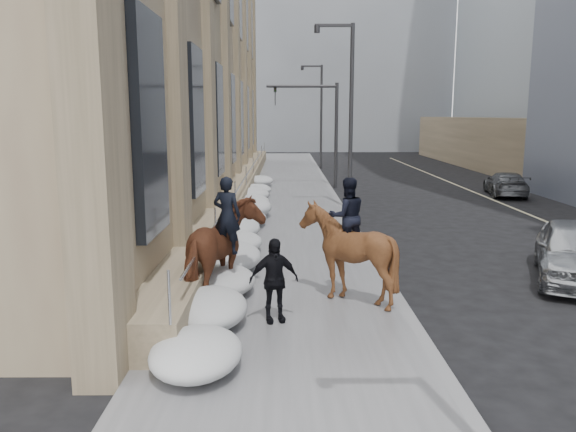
{
  "coord_description": "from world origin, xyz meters",
  "views": [
    {
      "loc": [
        0.04,
        -10.53,
        4.21
      ],
      "look_at": [
        0.12,
        3.35,
        1.7
      ],
      "focal_mm": 35.0,
      "sensor_mm": 36.0,
      "label": 1
    }
  ],
  "objects_px": {
    "mounted_horse_right": "(347,249)",
    "car_grey": "(506,184)",
    "mounted_horse_left": "(223,250)",
    "pedestrian": "(274,280)",
    "car_silver": "(576,251)"
  },
  "relations": [
    {
      "from": "car_grey",
      "to": "mounted_horse_right",
      "type": "bearing_deg",
      "value": 69.78
    },
    {
      "from": "pedestrian",
      "to": "car_silver",
      "type": "distance_m",
      "value": 8.28
    },
    {
      "from": "car_grey",
      "to": "mounted_horse_left",
      "type": "bearing_deg",
      "value": 63.56
    },
    {
      "from": "mounted_horse_left",
      "to": "mounted_horse_right",
      "type": "distance_m",
      "value": 2.73
    },
    {
      "from": "mounted_horse_right",
      "to": "car_silver",
      "type": "height_order",
      "value": "mounted_horse_right"
    },
    {
      "from": "mounted_horse_left",
      "to": "car_grey",
      "type": "bearing_deg",
      "value": -111.32
    },
    {
      "from": "mounted_horse_right",
      "to": "pedestrian",
      "type": "bearing_deg",
      "value": 28.28
    },
    {
      "from": "mounted_horse_right",
      "to": "car_grey",
      "type": "distance_m",
      "value": 20.08
    },
    {
      "from": "mounted_horse_right",
      "to": "car_grey",
      "type": "bearing_deg",
      "value": -131.98
    },
    {
      "from": "pedestrian",
      "to": "car_silver",
      "type": "relative_size",
      "value": 0.37
    },
    {
      "from": "mounted_horse_right",
      "to": "car_silver",
      "type": "distance_m",
      "value": 6.35
    },
    {
      "from": "mounted_horse_left",
      "to": "pedestrian",
      "type": "bearing_deg",
      "value": 146.66
    },
    {
      "from": "pedestrian",
      "to": "car_grey",
      "type": "distance_m",
      "value": 22.03
    },
    {
      "from": "mounted_horse_right",
      "to": "pedestrian",
      "type": "xyz_separation_m",
      "value": [
        -1.6,
        -1.31,
        -0.32
      ]
    },
    {
      "from": "pedestrian",
      "to": "car_silver",
      "type": "xyz_separation_m",
      "value": [
        7.65,
        3.15,
        -0.2
      ]
    }
  ]
}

